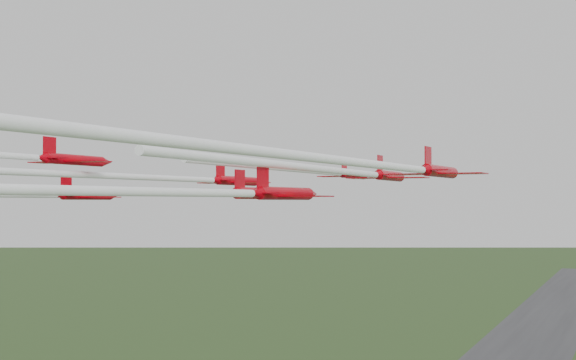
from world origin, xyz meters
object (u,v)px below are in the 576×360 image
at_px(jet_lead, 324,172).
at_px(jet_row2_left, 188,179).
at_px(jet_row3_mid, 176,192).
at_px(jet_row4_right, 223,193).
at_px(jet_row3_right, 380,165).
at_px(jet_row2_right, 352,172).

xyz_separation_m(jet_lead, jet_row2_left, (-9.89, -16.74, -1.21)).
height_order(jet_row3_mid, jet_row4_right, jet_row3_mid).
relative_size(jet_row3_right, jet_row4_right, 1.42).
xyz_separation_m(jet_row2_right, jet_row3_right, (8.71, -18.49, -0.19)).
bearing_deg(jet_row3_right, jet_row2_left, 149.91).
xyz_separation_m(jet_lead, jet_row3_right, (18.12, -35.30, -0.92)).
relative_size(jet_row2_left, jet_row3_mid, 0.79).
distance_m(jet_row2_left, jet_row3_right, 33.61).
bearing_deg(jet_row3_mid, jet_lead, 92.96).
distance_m(jet_row2_left, jet_row4_right, 32.56).
bearing_deg(jet_row2_left, jet_row2_right, 3.84).
distance_m(jet_row2_right, jet_row3_mid, 21.84).
xyz_separation_m(jet_lead, jet_row4_right, (8.82, -43.32, -3.08)).
distance_m(jet_row3_mid, jet_row3_right, 17.48).
bearing_deg(jet_row2_left, jet_row4_right, -50.80).
bearing_deg(jet_lead, jet_row3_right, -62.78).
distance_m(jet_row2_right, jet_row3_right, 20.44).
bearing_deg(jet_row2_left, jet_row3_right, -29.47).
xyz_separation_m(jet_row2_left, jet_row4_right, (18.71, -26.58, -1.88)).
bearing_deg(jet_row2_left, jet_lead, 63.47).
xyz_separation_m(jet_row2_left, jet_row3_mid, (10.71, -20.03, -1.72)).
xyz_separation_m(jet_row3_right, jet_row4_right, (-9.30, -8.02, -2.16)).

